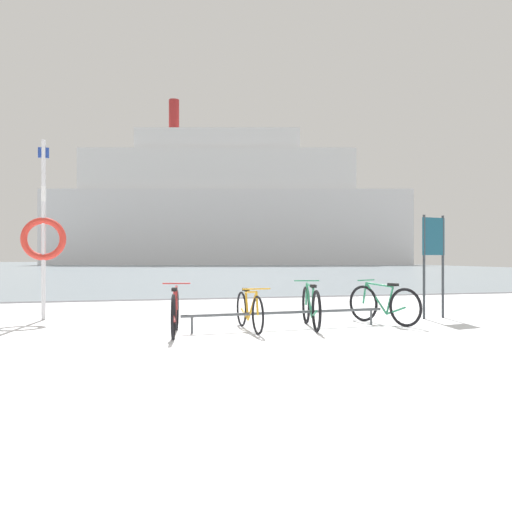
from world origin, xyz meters
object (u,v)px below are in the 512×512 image
bicycle_0 (175,312)px  bicycle_3 (383,304)px  rescue_post (43,235)px  bicycle_1 (249,310)px  ferry_ship (225,209)px  info_sign (434,248)px  bicycle_2 (311,307)px

bicycle_0 → bicycle_3: 3.83m
bicycle_0 → rescue_post: rescue_post is taller
bicycle_1 → ferry_ship: size_ratio=0.03×
ferry_ship → info_sign: bearing=-96.6°
bicycle_0 → info_sign: size_ratio=0.80×
bicycle_3 → rescue_post: bearing=161.1°
rescue_post → bicycle_3: bearing=-18.9°
bicycle_0 → bicycle_2: bearing=5.7°
info_sign → rescue_post: bearing=168.3°
bicycle_0 → ferry_ship: 69.51m
bicycle_2 → rescue_post: rescue_post is taller
rescue_post → ferry_ship: 67.45m
bicycle_1 → rescue_post: 4.46m
bicycle_1 → rescue_post: size_ratio=0.47×
bicycle_1 → bicycle_0: bearing=-172.7°
bicycle_2 → bicycle_0: bearing=-174.3°
bicycle_1 → bicycle_3: size_ratio=1.07×
bicycle_1 → bicycle_3: 2.58m
rescue_post → bicycle_0: bearing=-46.6°
bicycle_0 → bicycle_1: bicycle_0 is taller
bicycle_3 → bicycle_1: bearing=-175.4°
bicycle_3 → info_sign: bearing=21.5°
bicycle_2 → info_sign: 3.10m
bicycle_2 → ferry_ship: ferry_ship is taller
bicycle_2 → ferry_ship: size_ratio=0.03×
bicycle_2 → info_sign: info_sign is taller
bicycle_2 → bicycle_3: bicycle_2 is taller
bicycle_1 → bicycle_2: 1.12m
bicycle_1 → bicycle_2: (1.12, 0.08, 0.03)m
bicycle_2 → info_sign: size_ratio=0.83×
info_sign → bicycle_1: bearing=-169.2°
bicycle_0 → bicycle_3: same height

